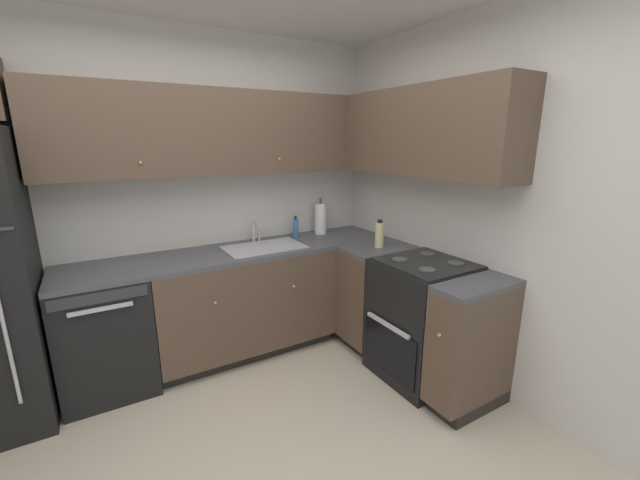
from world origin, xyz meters
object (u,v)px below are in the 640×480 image
dishwasher (105,333)px  oven_range (423,319)px  soap_bottle (296,227)px  paper_towel_roll (320,219)px  oil_bottle (379,234)px

dishwasher → oven_range: size_ratio=0.82×
oven_range → soap_bottle: soap_bottle is taller
paper_towel_roll → oven_range: bearing=-80.8°
oven_range → oil_bottle: oil_bottle is taller
oven_range → paper_towel_roll: size_ratio=2.99×
paper_towel_roll → soap_bottle: bearing=175.5°
soap_bottle → oil_bottle: (0.43, -0.68, 0.02)m
dishwasher → paper_towel_roll: 1.98m
dishwasher → paper_towel_roll: size_ratio=2.46×
dishwasher → soap_bottle: bearing=6.4°
oil_bottle → oven_range: bearing=-87.9°
dishwasher → oven_range: 2.31m
dishwasher → oil_bottle: oil_bottle is taller
dishwasher → soap_bottle: soap_bottle is taller
oven_range → oil_bottle: 0.76m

